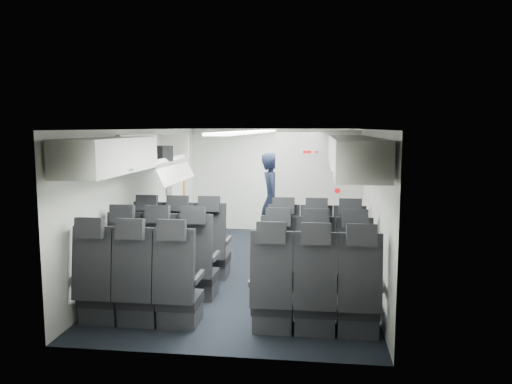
% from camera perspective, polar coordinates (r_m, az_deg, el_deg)
% --- Properties ---
extents(cabin_shell, '(3.41, 6.01, 2.16)m').
position_cam_1_polar(cabin_shell, '(7.59, -0.37, -0.58)').
color(cabin_shell, black).
rests_on(cabin_shell, ground).
extents(seat_row_front, '(3.33, 0.56, 1.24)m').
position_cam_1_polar(seat_row_front, '(7.21, -0.93, -6.85)').
color(seat_row_front, black).
rests_on(seat_row_front, cabin_shell).
extents(seat_row_mid, '(3.33, 0.56, 1.24)m').
position_cam_1_polar(seat_row_mid, '(6.35, -2.07, -8.83)').
color(seat_row_mid, black).
rests_on(seat_row_mid, cabin_shell).
extents(seat_row_rear, '(3.33, 0.56, 1.24)m').
position_cam_1_polar(seat_row_rear, '(5.51, -3.60, -11.42)').
color(seat_row_rear, black).
rests_on(seat_row_rear, cabin_shell).
extents(overhead_bin_left_rear, '(0.53, 1.80, 0.40)m').
position_cam_1_polar(overhead_bin_left_rear, '(5.96, -16.48, 4.04)').
color(overhead_bin_left_rear, white).
rests_on(overhead_bin_left_rear, cabin_shell).
extents(overhead_bin_left_front_open, '(0.64, 1.70, 0.72)m').
position_cam_1_polar(overhead_bin_left_front_open, '(7.61, -11.48, 3.93)').
color(overhead_bin_left_front_open, '#9E9E93').
rests_on(overhead_bin_left_front_open, cabin_shell).
extents(overhead_bin_right_rear, '(0.53, 1.80, 0.40)m').
position_cam_1_polar(overhead_bin_right_rear, '(5.48, 11.52, 3.92)').
color(overhead_bin_right_rear, white).
rests_on(overhead_bin_right_rear, cabin_shell).
extents(overhead_bin_right_front, '(0.53, 1.70, 0.40)m').
position_cam_1_polar(overhead_bin_right_front, '(7.22, 10.48, 4.75)').
color(overhead_bin_right_front, white).
rests_on(overhead_bin_right_front, cabin_shell).
extents(bulkhead_partition, '(1.40, 0.15, 2.13)m').
position_cam_1_polar(bulkhead_partition, '(8.33, 7.05, -0.26)').
color(bulkhead_partition, silver).
rests_on(bulkhead_partition, cabin_shell).
extents(galley_unit, '(0.85, 0.52, 1.90)m').
position_cam_1_polar(galley_unit, '(10.25, 6.90, 0.47)').
color(galley_unit, '#939399').
rests_on(galley_unit, cabin_shell).
extents(boarding_door, '(0.12, 1.27, 1.86)m').
position_cam_1_polar(boarding_door, '(9.46, -9.03, -0.12)').
color(boarding_door, silver).
rests_on(boarding_door, cabin_shell).
extents(flight_attendant, '(0.52, 0.70, 1.74)m').
position_cam_1_polar(flight_attendant, '(8.93, 1.88, -1.03)').
color(flight_attendant, black).
rests_on(flight_attendant, ground).
extents(carry_on_bag, '(0.48, 0.39, 0.25)m').
position_cam_1_polar(carry_on_bag, '(7.51, -11.41, 4.23)').
color(carry_on_bag, black).
rests_on(carry_on_bag, overhead_bin_left_front_open).
extents(papers, '(0.19, 0.07, 0.13)m').
position_cam_1_polar(papers, '(8.84, 3.08, 0.29)').
color(papers, white).
rests_on(papers, flight_attendant).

